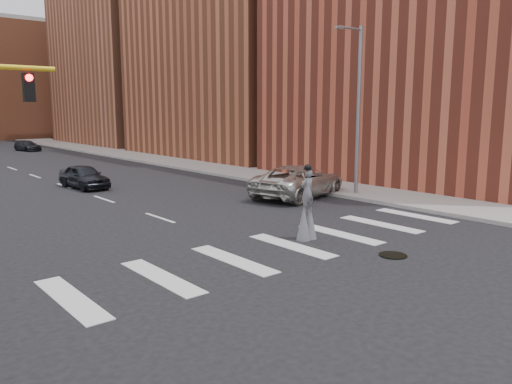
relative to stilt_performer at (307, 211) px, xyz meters
name	(u,v)px	position (x,y,z in m)	size (l,w,h in m)	color
ground_plane	(284,259)	(-2.35, -1.29, -1.05)	(160.00, 160.00, 0.00)	black
sidewalk_right	(191,164)	(10.15, 23.71, -0.96)	(5.00, 90.00, 0.18)	gray
manhole	(393,255)	(0.65, -3.29, -1.03)	(0.90, 0.90, 0.04)	black
building_near	(441,16)	(19.65, 6.71, 9.95)	(16.00, 20.00, 22.00)	#993C29
building_mid	(241,36)	(19.65, 28.71, 10.95)	(16.00, 22.00, 24.00)	#9E5031
building_far	(134,70)	(19.65, 52.71, 8.95)	(16.00, 22.00, 20.00)	#A2593C
streetlight	(357,106)	(8.56, 4.71, 3.85)	(2.05, 0.20, 9.00)	slate
stilt_performer	(307,211)	(0.00, 0.00, 0.00)	(0.84, 0.53, 2.78)	#352415
suv_crossing	(299,181)	(6.11, 6.58, -0.18)	(2.88, 6.26, 1.74)	beige
car_near	(84,176)	(-1.68, 17.09, -0.34)	(1.68, 4.17, 1.42)	black
car_far	(28,146)	(3.65, 47.91, -0.47)	(1.63, 4.01, 1.16)	black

